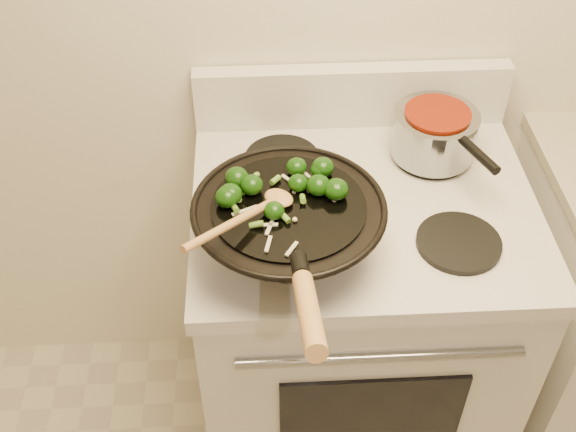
{
  "coord_description": "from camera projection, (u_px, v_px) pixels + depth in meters",
  "views": [
    {
      "loc": [
        -0.38,
        -0.03,
        2.02
      ],
      "look_at": [
        -0.33,
        1.02,
        1.03
      ],
      "focal_mm": 45.0,
      "sensor_mm": 36.0,
      "label": 1
    }
  ],
  "objects": [
    {
      "name": "wok",
      "position": [
        289.0,
        226.0,
        1.46
      ],
      "size": [
        0.39,
        0.65,
        0.26
      ],
      "color": "black",
      "rests_on": "stove"
    },
    {
      "name": "wooden_spoon",
      "position": [
        254.0,
        212.0,
        1.37
      ],
      "size": [
        0.22,
        0.24,
        0.08
      ],
      "color": "#BB8649",
      "rests_on": "wok"
    },
    {
      "name": "stirfry",
      "position": [
        281.0,
        185.0,
        1.44
      ],
      "size": [
        0.26,
        0.26,
        0.04
      ],
      "color": "#103508",
      "rests_on": "wok"
    },
    {
      "name": "stove",
      "position": [
        352.0,
        323.0,
        1.94
      ],
      "size": [
        0.78,
        0.67,
        1.08
      ],
      "color": "silver",
      "rests_on": "ground"
    },
    {
      "name": "saucepan",
      "position": [
        435.0,
        133.0,
        1.7
      ],
      "size": [
        0.2,
        0.31,
        0.12
      ],
      "color": "gray",
      "rests_on": "stove"
    }
  ]
}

